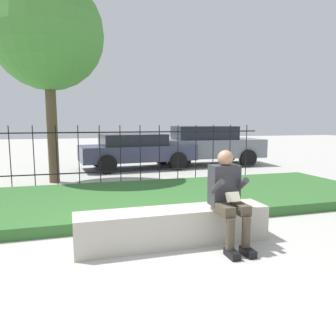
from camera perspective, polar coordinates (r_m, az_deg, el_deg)
name	(u,v)px	position (r m, az deg, el deg)	size (l,w,h in m)	color
ground_plane	(153,246)	(4.53, -2.54, -13.35)	(60.00, 60.00, 0.00)	#B2AFA8
stone_bench	(174,228)	(4.53, 0.98, -10.44)	(2.64, 0.51, 0.48)	#B7B2A3
person_seated_reader	(228,194)	(4.38, 10.37, -4.55)	(0.42, 0.73, 1.28)	black
grass_berm	(125,200)	(6.69, -7.43, -5.54)	(10.76, 3.25, 0.18)	#33662D
iron_fence	(110,153)	(8.94, -10.02, 2.57)	(8.76, 0.03, 1.56)	black
car_parked_center	(136,150)	(11.64, -5.59, 3.18)	(4.08, 2.12, 1.23)	#383D56
car_parked_right	(207,145)	(12.70, 6.75, 4.09)	(4.20, 2.13, 1.49)	slate
tree_behind_fence	(48,34)	(9.66, -20.24, 21.02)	(2.90, 2.90, 5.37)	brown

